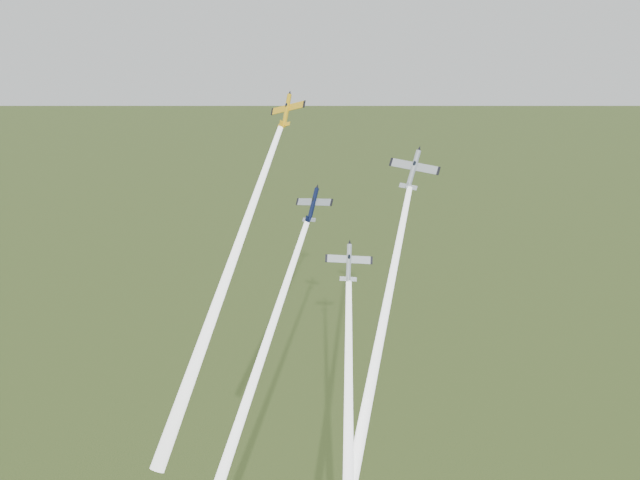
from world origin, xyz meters
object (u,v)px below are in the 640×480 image
at_px(plane_yellow, 287,110).
at_px(plane_navy, 313,205).
at_px(plane_silver_low, 349,262).
at_px(plane_silver_right, 413,169).

xyz_separation_m(plane_yellow, plane_navy, (6.63, -4.55, -15.38)).
distance_m(plane_yellow, plane_silver_low, 30.56).
bearing_deg(plane_navy, plane_silver_right, 29.62).
xyz_separation_m(plane_silver_right, plane_silver_low, (-6.81, -13.37, -13.11)).
height_order(plane_yellow, plane_navy, plane_yellow).
bearing_deg(plane_yellow, plane_silver_low, -23.45).
height_order(plane_navy, plane_silver_low, plane_navy).
height_order(plane_yellow, plane_silver_right, plane_yellow).
bearing_deg(plane_yellow, plane_silver_right, 15.72).
bearing_deg(plane_silver_low, plane_yellow, 120.67).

